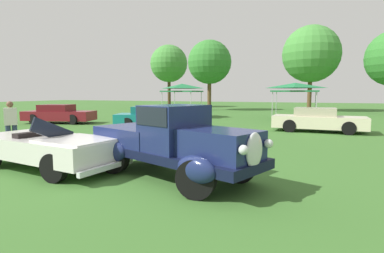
% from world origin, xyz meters
% --- Properties ---
extents(ground_plane, '(120.00, 120.00, 0.00)m').
position_xyz_m(ground_plane, '(0.00, 0.00, 0.00)').
color(ground_plane, '#386628').
extents(feature_pickup_truck, '(4.77, 3.06, 1.70)m').
position_xyz_m(feature_pickup_truck, '(0.43, -0.10, 0.87)').
color(feature_pickup_truck, black).
rests_on(feature_pickup_truck, ground_plane).
extents(neighbor_convertible, '(4.48, 2.33, 1.40)m').
position_xyz_m(neighbor_convertible, '(-2.89, -0.48, 0.58)').
color(neighbor_convertible, silver).
rests_on(neighbor_convertible, ground_plane).
extents(show_car_burgundy, '(4.69, 2.73, 1.22)m').
position_xyz_m(show_car_burgundy, '(-11.82, 8.93, 0.60)').
color(show_car_burgundy, maroon).
rests_on(show_car_burgundy, ground_plane).
extents(show_car_teal, '(4.33, 2.81, 1.22)m').
position_xyz_m(show_car_teal, '(-4.87, 8.69, 0.60)').
color(show_car_teal, teal).
rests_on(show_car_teal, ground_plane).
extents(show_car_cream, '(4.53, 1.88, 1.22)m').
position_xyz_m(show_car_cream, '(3.87, 10.23, 0.60)').
color(show_car_cream, beige).
rests_on(show_car_cream, ground_plane).
extents(spectator_by_row, '(0.43, 0.46, 1.69)m').
position_xyz_m(spectator_by_row, '(-6.31, 1.13, 0.91)').
color(spectator_by_row, '#283351').
rests_on(spectator_by_row, ground_plane).
extents(canopy_tent_left_field, '(2.69, 2.69, 2.71)m').
position_xyz_m(canopy_tent_left_field, '(-6.14, 16.25, 2.42)').
color(canopy_tent_left_field, '#B7B7BC').
rests_on(canopy_tent_left_field, ground_plane).
extents(canopy_tent_center_field, '(3.20, 3.20, 2.71)m').
position_xyz_m(canopy_tent_center_field, '(2.47, 17.02, 2.42)').
color(canopy_tent_center_field, '#B7B7BC').
rests_on(canopy_tent_center_field, ground_plane).
extents(treeline_far_left, '(5.13, 5.13, 8.59)m').
position_xyz_m(treeline_far_left, '(-14.86, 32.41, 5.99)').
color(treeline_far_left, '#47331E').
rests_on(treeline_far_left, ground_plane).
extents(treeline_mid_left, '(4.95, 4.95, 7.94)m').
position_xyz_m(treeline_mid_left, '(-7.27, 27.05, 5.44)').
color(treeline_mid_left, brown).
rests_on(treeline_mid_left, ground_plane).
extents(treeline_center, '(6.05, 6.05, 9.15)m').
position_xyz_m(treeline_center, '(3.50, 29.09, 6.11)').
color(treeline_center, brown).
rests_on(treeline_center, ground_plane).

